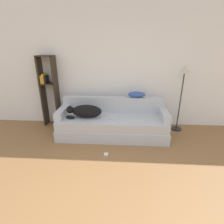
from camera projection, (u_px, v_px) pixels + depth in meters
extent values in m
cube|color=white|center=(116.00, 68.00, 3.95)|extent=(6.89, 0.06, 2.70)
cube|color=#B2B7BC|center=(112.00, 130.00, 3.77)|extent=(2.27, 0.80, 0.24)
cube|color=#B2B7BC|center=(112.00, 121.00, 3.68)|extent=(2.23, 0.76, 0.19)
cube|color=#B2B7BC|center=(113.00, 104.00, 3.90)|extent=(2.23, 0.15, 0.34)
cube|color=#B2B7BC|center=(62.00, 112.00, 3.68)|extent=(0.15, 0.61, 0.16)
cube|color=#B2B7BC|center=(164.00, 115.00, 3.55)|extent=(0.15, 0.61, 0.16)
ellipsoid|color=black|center=(87.00, 111.00, 3.58)|extent=(0.61, 0.25, 0.27)
sphere|color=black|center=(70.00, 110.00, 3.60)|extent=(0.15, 0.15, 0.15)
cone|color=black|center=(69.00, 108.00, 3.54)|extent=(0.05, 0.05, 0.07)
cone|color=black|center=(70.00, 106.00, 3.61)|extent=(0.05, 0.05, 0.07)
ellipsoid|color=black|center=(70.00, 117.00, 3.53)|extent=(0.18, 0.06, 0.08)
cube|color=#B7B7BC|center=(111.00, 117.00, 3.61)|extent=(0.33, 0.28, 0.02)
ellipsoid|color=#335199|center=(137.00, 94.00, 3.79)|extent=(0.38, 0.19, 0.12)
cube|color=#2D2319|center=(43.00, 92.00, 4.08)|extent=(0.04, 0.26, 1.63)
cube|color=#2D2319|center=(57.00, 92.00, 4.06)|extent=(0.04, 0.26, 1.63)
cube|color=#2D2319|center=(45.00, 56.00, 3.78)|extent=(0.35, 0.26, 0.02)
cube|color=#2D2319|center=(49.00, 84.00, 4.00)|extent=(0.35, 0.26, 0.02)
cube|color=gold|center=(43.00, 79.00, 3.95)|extent=(0.03, 0.20, 0.18)
cube|color=gold|center=(44.00, 78.00, 3.94)|extent=(0.04, 0.20, 0.22)
cube|color=black|center=(46.00, 79.00, 3.95)|extent=(0.04, 0.20, 0.17)
cylinder|color=#232326|center=(176.00, 129.00, 4.07)|extent=(0.24, 0.24, 0.02)
cylinder|color=#232326|center=(180.00, 102.00, 3.84)|extent=(0.02, 0.02, 1.27)
cone|color=beige|center=(185.00, 69.00, 3.58)|extent=(0.22, 0.22, 0.16)
cube|color=silver|center=(106.00, 154.00, 3.11)|extent=(0.07, 0.07, 0.03)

